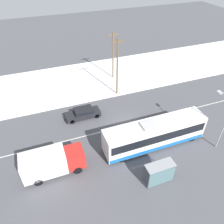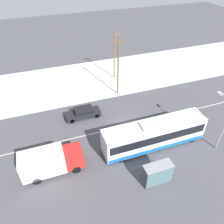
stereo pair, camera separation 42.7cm
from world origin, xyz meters
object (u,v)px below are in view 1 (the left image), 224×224
object	(u,v)px
utility_pole_roadside	(117,67)
utility_pole_snowlot	(113,55)
bus_shelter	(161,172)
box_truck	(52,162)
city_bus	(155,134)
sedan_car	(83,113)
streetlamp	(224,117)
pedestrian_at_stop	(159,165)

from	to	relation	value
utility_pole_roadside	utility_pole_snowlot	world-z (taller)	utility_pole_roadside
bus_shelter	utility_pole_snowlot	world-z (taller)	utility_pole_snowlot
bus_shelter	utility_pole_roadside	bearing A→B (deg)	83.14
box_truck	bus_shelter	size ratio (longest dim) A/B	2.15
city_bus	box_truck	distance (m)	11.90
bus_shelter	utility_pole_snowlot	bearing A→B (deg)	81.41
bus_shelter	utility_pole_roadside	size ratio (longest dim) A/B	0.32
box_truck	utility_pole_roadside	size ratio (longest dim) A/B	0.70
city_bus	utility_pole_snowlot	bearing A→B (deg)	85.82
sedan_car	bus_shelter	size ratio (longest dim) A/B	1.62
streetlamp	utility_pole_snowlot	distance (m)	20.39
city_bus	utility_pole_roadside	world-z (taller)	utility_pole_roadside
bus_shelter	utility_pole_roadside	world-z (taller)	utility_pole_roadside
pedestrian_at_stop	box_truck	bearing A→B (deg)	159.61
box_truck	utility_pole_snowlot	world-z (taller)	utility_pole_snowlot
sedan_car	pedestrian_at_stop	distance (m)	12.78
box_truck	streetlamp	bearing A→B (deg)	-8.07
city_bus	bus_shelter	size ratio (longest dim) A/B	4.18
utility_pole_snowlot	bus_shelter	bearing A→B (deg)	-98.59
box_truck	sedan_car	bearing A→B (deg)	56.03
city_bus	utility_pole_roadside	xyz separation A→B (m)	(-0.06, 11.82, 3.03)
sedan_car	city_bus	bearing A→B (deg)	129.71
sedan_car	bus_shelter	xyz separation A→B (m)	(4.53, -12.88, 0.88)
utility_pole_snowlot	sedan_car	bearing A→B (deg)	-130.78
sedan_car	pedestrian_at_stop	xyz separation A→B (m)	(5.10, -11.72, 0.24)
pedestrian_at_stop	utility_pole_roadside	bearing A→B (deg)	84.69
box_truck	pedestrian_at_stop	xyz separation A→B (m)	(10.39, -3.86, -0.58)
box_truck	utility_pole_snowlot	xyz separation A→B (m)	(13.14, 16.95, 2.69)
streetlamp	utility_pole_roadside	bearing A→B (deg)	115.59
city_bus	utility_pole_roadside	size ratio (longest dim) A/B	1.35
streetlamp	bus_shelter	bearing A→B (deg)	-165.05
sedan_car	streetlamp	xyz separation A→B (m)	(13.43, -10.51, 3.49)
box_truck	bus_shelter	world-z (taller)	box_truck
city_bus	utility_pole_snowlot	distance (m)	17.30
city_bus	streetlamp	distance (m)	7.73
pedestrian_at_stop	streetlamp	world-z (taller)	streetlamp
box_truck	streetlamp	xyz separation A→B (m)	(18.72, -2.65, 2.67)
city_bus	streetlamp	world-z (taller)	streetlamp
sedan_car	streetlamp	size ratio (longest dim) A/B	0.71
streetlamp	utility_pole_roadside	world-z (taller)	utility_pole_roadside
pedestrian_at_stop	bus_shelter	world-z (taller)	bus_shelter
city_bus	streetlamp	size ratio (longest dim) A/B	1.83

